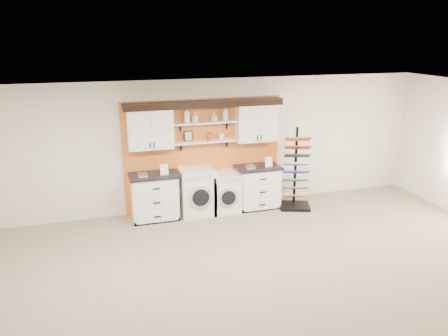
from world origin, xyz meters
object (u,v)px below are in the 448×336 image
object	(u,v)px
base_cabinet_left	(155,197)
washer	(197,191)
sample_rack	(295,183)
base_cabinet_right	(258,187)
dryer	(224,192)

from	to	relation	value
base_cabinet_left	washer	bearing A→B (deg)	-0.22
base_cabinet_left	sample_rack	xyz separation A→B (m)	(3.04, -0.27, 0.07)
base_cabinet_right	washer	xyz separation A→B (m)	(-1.37, -0.00, 0.03)
base_cabinet_right	washer	size ratio (longest dim) A/B	0.95
washer	sample_rack	distance (m)	2.16
sample_rack	base_cabinet_right	bearing A→B (deg)	-179.72
base_cabinet_right	dryer	world-z (taller)	base_cabinet_right
dryer	base_cabinet_left	bearing A→B (deg)	179.87
washer	dryer	bearing A→B (deg)	0.00
base_cabinet_right	sample_rack	bearing A→B (deg)	-19.09
base_cabinet_right	dryer	xyz separation A→B (m)	(-0.78, -0.00, -0.04)
washer	sample_rack	size ratio (longest dim) A/B	0.56
dryer	sample_rack	distance (m)	1.58
dryer	sample_rack	size ratio (longest dim) A/B	0.48
sample_rack	base_cabinet_left	bearing A→B (deg)	-165.70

